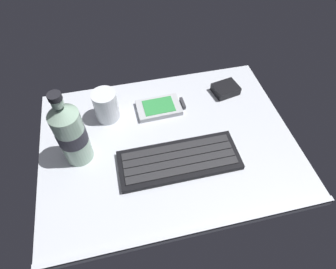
{
  "coord_description": "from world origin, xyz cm",
  "views": [
    {
      "loc": [
        -9.52,
        -41.47,
        58.01
      ],
      "look_at": [
        0.0,
        0.0,
        3.0
      ],
      "focal_mm": 30.1,
      "sensor_mm": 36.0,
      "label": 1
    }
  ],
  "objects": [
    {
      "name": "keyboard",
      "position": [
        1.24,
        -6.54,
        0.81
      ],
      "size": [
        29.01,
        11.04,
        1.7
      ],
      "color": "black",
      "rests_on": "ground_plane"
    },
    {
      "name": "ground_plane",
      "position": [
        0.0,
        -0.23,
        -0.99
      ],
      "size": [
        64.0,
        48.0,
        2.8
      ],
      "color": "silver"
    },
    {
      "name": "juice_cup",
      "position": [
        -13.97,
        12.01,
        3.91
      ],
      "size": [
        6.4,
        6.4,
        8.5
      ],
      "color": "silver",
      "rests_on": "ground_plane"
    },
    {
      "name": "charger_block",
      "position": [
        20.44,
        13.92,
        1.2
      ],
      "size": [
        7.97,
        6.88,
        2.4
      ],
      "primitive_type": "cube",
      "rotation": [
        0.0,
        0.0,
        0.2
      ],
      "color": "black",
      "rests_on": "ground_plane"
    },
    {
      "name": "handheld_device",
      "position": [
        0.66,
        11.5,
        0.73
      ],
      "size": [
        12.96,
        7.94,
        1.5
      ],
      "color": "#B7BABF",
      "rests_on": "ground_plane"
    },
    {
      "name": "water_bottle",
      "position": [
        -21.96,
        0.72,
        9.01
      ],
      "size": [
        6.73,
        6.73,
        20.8
      ],
      "color": "#9EC1A8",
      "rests_on": "ground_plane"
    }
  ]
}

